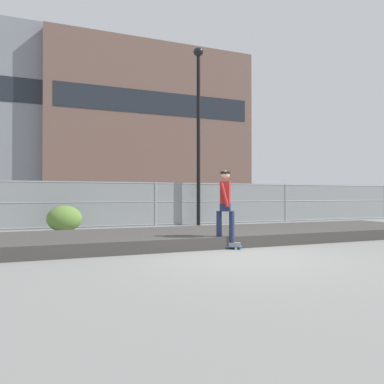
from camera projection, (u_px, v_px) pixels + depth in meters
name	position (u px, v px, depth m)	size (l,w,h in m)	color
ground_plane	(244.00, 256.00, 7.24)	(120.00, 120.00, 0.00)	slate
gravel_berm	(200.00, 236.00, 9.62)	(15.15, 3.13, 0.30)	#3D3A38
skateboard	(225.00, 246.00, 8.26)	(0.79, 0.59, 0.07)	#2D608C
skater	(225.00, 203.00, 8.27)	(0.67, 0.61, 1.82)	gray
chain_fence	(155.00, 204.00, 14.51)	(26.22, 0.06, 1.85)	gray
street_lamp	(198.00, 116.00, 14.82)	(0.44, 0.44, 7.72)	black
parked_car_near	(88.00, 204.00, 17.30)	(4.52, 2.20, 1.66)	#474C54
parked_car_mid	(216.00, 203.00, 19.42)	(4.50, 2.14, 1.66)	black
office_block	(144.00, 135.00, 44.47)	(23.21, 15.29, 18.38)	brown
shrub_center	(64.00, 219.00, 12.15)	(1.20, 0.98, 0.93)	#567A33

